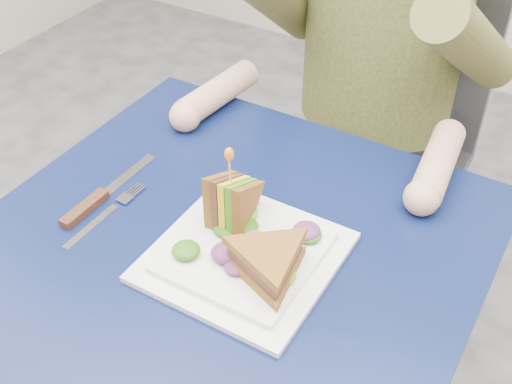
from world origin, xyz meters
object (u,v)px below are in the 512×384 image
Objects in this scene: table at (223,281)px; fork at (104,216)px; sandwich_flat at (269,262)px; chair at (384,123)px; knife at (93,202)px; sandwich_upright at (231,203)px; plate at (245,255)px.

fork reaches higher than table.
sandwich_flat reaches higher than table.
chair is 4.20× the size of knife.
fork is (-0.19, -0.08, -0.05)m from sandwich_upright.
table is 0.16m from sandwich_flat.
chair reaches higher than fork.
fork is at bearing -171.44° from plate.
knife is (-0.23, -0.03, 0.09)m from table.
chair reaches higher than knife.
table is at bearing 173.39° from plate.
fork is at bearing -24.05° from knife.
chair is at bearing 75.53° from fork.
chair is at bearing 97.63° from sandwich_flat.
sandwich_flat is at bearing -24.44° from plate.
table is 0.81× the size of chair.
chair is at bearing 72.77° from knife.
sandwich_flat is (0.10, -0.75, 0.23)m from chair.
fork is at bearing -177.79° from sandwich_flat.
sandwich_flat reaches higher than plate.
table is 3.39× the size of knife.
sandwich_upright is at bearing 98.31° from table.
sandwich_upright is at bearing -90.49° from chair.
sandwich_flat is 0.30m from fork.
fork is (-0.20, -0.76, 0.19)m from chair.
chair is 5.07× the size of sandwich_flat.
fork is at bearing -104.47° from chair.
chair is at bearing 90.00° from table.
sandwich_flat reaches higher than knife.
sandwich_flat is at bearing -16.75° from table.
plate is 1.42× the size of sandwich_flat.
fork is 0.04m from knife.
chair reaches higher than table.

